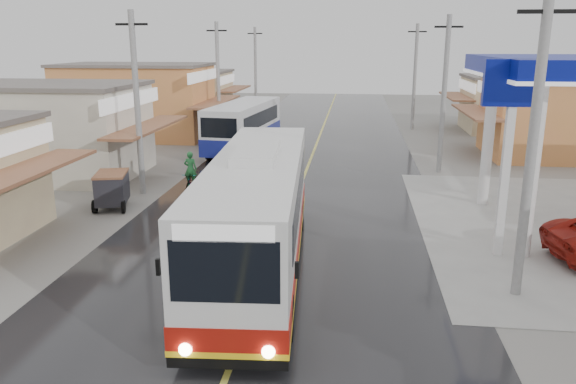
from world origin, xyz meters
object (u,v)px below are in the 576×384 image
(second_bus, at_px, (244,126))
(cyclist, at_px, (192,179))
(tricycle_near, at_px, (112,188))
(coach_bus, at_px, (258,212))

(second_bus, distance_m, cyclist, 10.32)
(cyclist, xyz_separation_m, tricycle_near, (-2.61, -2.72, 0.22))
(second_bus, bearing_deg, cyclist, -85.68)
(second_bus, bearing_deg, coach_bus, -71.12)
(coach_bus, distance_m, cyclist, 9.53)
(coach_bus, bearing_deg, cyclist, 114.62)
(second_bus, xyz_separation_m, cyclist, (-0.39, -10.27, -0.97))
(coach_bus, height_order, second_bus, coach_bus)
(tricycle_near, bearing_deg, coach_bus, -52.44)
(second_bus, relative_size, tricycle_near, 4.48)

